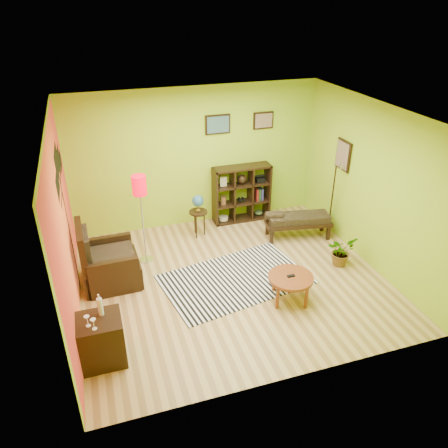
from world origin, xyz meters
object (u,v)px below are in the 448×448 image
object	(u,v)px
coffee_table	(291,280)
cube_shelf	(242,194)
armchair	(107,265)
globe_table	(198,205)
floor_lamp	(140,193)
bench	(297,220)
potted_plant	(340,254)
side_cabinet	(101,340)

from	to	relation	value
coffee_table	cube_shelf	xyz separation A→B (m)	(0.22, 2.81, 0.23)
armchair	cube_shelf	world-z (taller)	cube_shelf
globe_table	coffee_table	bearing A→B (deg)	-70.96
floor_lamp	coffee_table	bearing A→B (deg)	-42.65
armchair	floor_lamp	bearing A→B (deg)	33.59
globe_table	bench	world-z (taller)	globe_table
globe_table	floor_lamp	bearing A→B (deg)	-152.46
cube_shelf	bench	distance (m)	1.31
floor_lamp	bench	bearing A→B (deg)	-1.16
bench	potted_plant	size ratio (longest dim) A/B	2.53
bench	globe_table	bearing A→B (deg)	160.02
globe_table	bench	size ratio (longest dim) A/B	0.65
cube_shelf	bench	bearing A→B (deg)	-54.14
cube_shelf	coffee_table	bearing A→B (deg)	-94.43
armchair	floor_lamp	size ratio (longest dim) A/B	0.67
coffee_table	bench	xyz separation A→B (m)	(0.97, 1.77, 0.01)
side_cabinet	floor_lamp	bearing A→B (deg)	67.91
armchair	cube_shelf	size ratio (longest dim) A/B	0.91
bench	potted_plant	world-z (taller)	bench
side_cabinet	potted_plant	size ratio (longest dim) A/B	1.86
side_cabinet	cube_shelf	distance (m)	4.50
side_cabinet	cube_shelf	bearing A→B (deg)	46.08
side_cabinet	globe_table	world-z (taller)	side_cabinet
bench	cube_shelf	bearing A→B (deg)	125.86
armchair	side_cabinet	xyz separation A→B (m)	(-0.21, -1.78, 0.01)
armchair	globe_table	bearing A→B (deg)	29.93
coffee_table	armchair	distance (m)	3.01
cube_shelf	potted_plant	xyz separation A→B (m)	(1.08, -2.17, -0.39)
cube_shelf	potted_plant	bearing A→B (deg)	-63.60
cube_shelf	globe_table	bearing A→B (deg)	-159.89
armchair	bench	size ratio (longest dim) A/B	0.81
coffee_table	floor_lamp	bearing A→B (deg)	137.35
floor_lamp	bench	xyz separation A→B (m)	(2.95, -0.06, -0.95)
coffee_table	potted_plant	world-z (taller)	coffee_table
armchair	bench	xyz separation A→B (m)	(3.66, 0.41, 0.05)
side_cabinet	armchair	bearing A→B (deg)	83.30
bench	potted_plant	bearing A→B (deg)	-74.03
armchair	globe_table	xyz separation A→B (m)	(1.85, 1.07, 0.33)
potted_plant	globe_table	bearing A→B (deg)	140.10
side_cabinet	floor_lamp	distance (m)	2.62
armchair	floor_lamp	distance (m)	1.31
globe_table	bench	xyz separation A→B (m)	(1.81, -0.66, -0.28)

